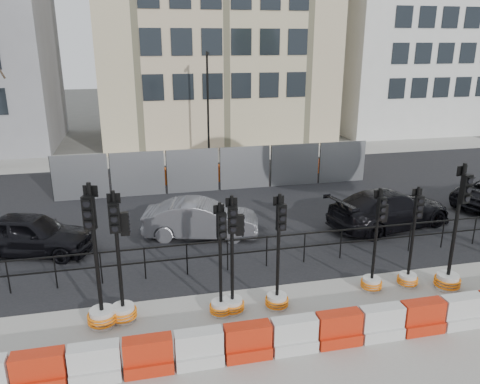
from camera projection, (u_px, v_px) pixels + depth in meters
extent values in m
plane|color=#51514C|center=(278.00, 286.00, 13.08)|extent=(120.00, 120.00, 0.00)
cube|color=gray|center=(319.00, 352.00, 10.30)|extent=(40.00, 6.00, 0.02)
cube|color=black|center=(228.00, 204.00, 19.57)|extent=(40.00, 14.00, 0.03)
cube|color=gray|center=(198.00, 156.00, 27.92)|extent=(40.00, 4.00, 0.02)
cube|color=#B9B087|center=(212.00, 2.00, 31.14)|extent=(15.00, 10.00, 18.00)
cube|color=silver|center=(411.00, 20.00, 34.64)|extent=(12.00, 9.00, 16.00)
cylinder|color=black|center=(8.00, 278.00, 12.51)|extent=(0.04, 0.04, 1.00)
cylinder|color=black|center=(56.00, 273.00, 12.77)|extent=(0.04, 0.04, 1.00)
cylinder|color=black|center=(101.00, 268.00, 13.02)|extent=(0.04, 0.04, 1.00)
cylinder|color=black|center=(145.00, 264.00, 13.28)|extent=(0.04, 0.04, 1.00)
cylinder|color=black|center=(187.00, 260.00, 13.53)|extent=(0.04, 0.04, 1.00)
cylinder|color=black|center=(228.00, 256.00, 13.79)|extent=(0.04, 0.04, 1.00)
cylinder|color=black|center=(267.00, 252.00, 14.04)|extent=(0.04, 0.04, 1.00)
cylinder|color=black|center=(304.00, 248.00, 14.30)|extent=(0.04, 0.04, 1.00)
cylinder|color=black|center=(341.00, 244.00, 14.55)|extent=(0.04, 0.04, 1.00)
cylinder|color=black|center=(376.00, 241.00, 14.81)|extent=(0.04, 0.04, 1.00)
cylinder|color=black|center=(410.00, 237.00, 15.06)|extent=(0.04, 0.04, 1.00)
cylinder|color=black|center=(443.00, 234.00, 15.32)|extent=(0.04, 0.04, 1.00)
cylinder|color=black|center=(474.00, 231.00, 15.58)|extent=(0.04, 0.04, 1.00)
cube|color=black|center=(267.00, 237.00, 13.90)|extent=(18.00, 0.04, 0.04)
cube|color=black|center=(267.00, 250.00, 14.03)|extent=(18.00, 0.04, 0.04)
cube|color=gray|center=(80.00, 178.00, 19.84)|extent=(2.30, 0.05, 2.00)
cylinder|color=black|center=(52.00, 179.00, 19.60)|extent=(0.05, 0.05, 2.00)
cube|color=gray|center=(138.00, 174.00, 20.36)|extent=(2.30, 0.05, 2.00)
cylinder|color=black|center=(111.00, 176.00, 20.11)|extent=(0.05, 0.05, 2.00)
cube|color=gray|center=(193.00, 171.00, 20.87)|extent=(2.30, 0.05, 2.00)
cylinder|color=black|center=(167.00, 173.00, 20.62)|extent=(0.05, 0.05, 2.00)
cube|color=gray|center=(245.00, 168.00, 21.38)|extent=(2.30, 0.05, 2.00)
cylinder|color=black|center=(220.00, 169.00, 21.13)|extent=(0.05, 0.05, 2.00)
cube|color=gray|center=(295.00, 165.00, 21.89)|extent=(2.30, 0.05, 2.00)
cylinder|color=black|center=(271.00, 166.00, 21.64)|extent=(0.05, 0.05, 2.00)
cube|color=gray|center=(342.00, 162.00, 22.40)|extent=(2.30, 0.05, 2.00)
cylinder|color=black|center=(320.00, 163.00, 22.15)|extent=(0.05, 0.05, 2.00)
cube|color=#EB4C0F|center=(129.00, 179.00, 21.85)|extent=(1.00, 0.40, 0.80)
cube|color=#EB4C0F|center=(172.00, 176.00, 22.27)|extent=(1.00, 0.40, 0.80)
cube|color=#EB4C0F|center=(214.00, 174.00, 22.70)|extent=(1.00, 0.40, 0.80)
cube|color=#EB4C0F|center=(254.00, 171.00, 23.12)|extent=(1.00, 0.40, 0.80)
cube|color=#EB4C0F|center=(292.00, 169.00, 23.55)|extent=(1.00, 0.40, 0.80)
cube|color=#EB4C0F|center=(329.00, 166.00, 23.97)|extent=(1.00, 0.40, 0.80)
cylinder|color=black|center=(208.00, 107.00, 26.17)|extent=(0.12, 0.12, 6.00)
cube|color=black|center=(208.00, 53.00, 25.05)|extent=(0.12, 0.50, 0.12)
cube|color=red|center=(41.00, 381.00, 9.21)|extent=(1.00, 0.50, 0.30)
cube|color=red|center=(38.00, 364.00, 9.09)|extent=(1.00, 0.35, 0.50)
cube|color=silver|center=(96.00, 373.00, 9.44)|extent=(1.00, 0.50, 0.30)
cube|color=silver|center=(94.00, 356.00, 9.31)|extent=(1.00, 0.35, 0.50)
cube|color=red|center=(149.00, 365.00, 9.66)|extent=(1.00, 0.50, 0.30)
cube|color=red|center=(148.00, 349.00, 9.54)|extent=(1.00, 0.35, 0.50)
cube|color=silver|center=(199.00, 358.00, 9.88)|extent=(1.00, 0.50, 0.30)
cube|color=silver|center=(199.00, 342.00, 9.76)|extent=(1.00, 0.35, 0.50)
cube|color=red|center=(247.00, 351.00, 10.11)|extent=(1.00, 0.50, 0.30)
cube|color=red|center=(248.00, 335.00, 9.98)|extent=(1.00, 0.35, 0.50)
cube|color=silver|center=(294.00, 344.00, 10.33)|extent=(1.00, 0.50, 0.30)
cube|color=silver|center=(294.00, 329.00, 10.21)|extent=(1.00, 0.35, 0.50)
cube|color=red|center=(338.00, 338.00, 10.55)|extent=(1.00, 0.50, 0.30)
cube|color=red|center=(339.00, 322.00, 10.43)|extent=(1.00, 0.35, 0.50)
cube|color=silver|center=(380.00, 332.00, 10.78)|extent=(1.00, 0.50, 0.30)
cube|color=silver|center=(382.00, 317.00, 10.65)|extent=(1.00, 0.35, 0.50)
cube|color=red|center=(421.00, 326.00, 11.00)|extent=(1.00, 0.50, 0.30)
cube|color=red|center=(423.00, 311.00, 10.88)|extent=(1.00, 0.35, 0.50)
cube|color=silver|center=(459.00, 320.00, 11.22)|extent=(1.00, 0.50, 0.30)
cube|color=silver|center=(462.00, 305.00, 11.10)|extent=(1.00, 0.35, 0.50)
cylinder|color=white|center=(102.00, 317.00, 11.21)|extent=(0.59, 0.59, 0.44)
torus|color=orange|center=(103.00, 321.00, 11.24)|extent=(0.71, 0.71, 0.05)
torus|color=orange|center=(102.00, 317.00, 11.21)|extent=(0.71, 0.71, 0.05)
torus|color=orange|center=(102.00, 314.00, 11.18)|extent=(0.71, 0.71, 0.05)
cylinder|color=black|center=(96.00, 251.00, 10.67)|extent=(0.10, 0.10, 3.28)
cube|color=black|center=(89.00, 213.00, 10.24)|extent=(0.29, 0.22, 0.76)
cylinder|color=black|center=(89.00, 224.00, 10.24)|extent=(0.17, 0.10, 0.16)
cylinder|color=black|center=(88.00, 214.00, 10.16)|extent=(0.17, 0.10, 0.16)
cylinder|color=black|center=(87.00, 204.00, 10.09)|extent=(0.17, 0.10, 0.16)
cube|color=black|center=(90.00, 191.00, 10.30)|extent=(0.32, 0.12, 0.26)
cylinder|color=white|center=(123.00, 313.00, 11.42)|extent=(0.55, 0.55, 0.41)
torus|color=orange|center=(124.00, 316.00, 11.45)|extent=(0.66, 0.66, 0.05)
torus|color=orange|center=(123.00, 313.00, 11.42)|extent=(0.66, 0.66, 0.05)
torus|color=orange|center=(123.00, 310.00, 11.40)|extent=(0.66, 0.66, 0.05)
cylinder|color=black|center=(118.00, 253.00, 10.92)|extent=(0.09, 0.09, 3.04)
cube|color=black|center=(114.00, 218.00, 10.53)|extent=(0.25, 0.16, 0.71)
cylinder|color=black|center=(115.00, 229.00, 10.52)|extent=(0.15, 0.06, 0.15)
cylinder|color=black|center=(114.00, 219.00, 10.45)|extent=(0.15, 0.06, 0.15)
cylinder|color=black|center=(113.00, 210.00, 10.38)|extent=(0.15, 0.06, 0.15)
cube|color=black|center=(114.00, 198.00, 10.57)|extent=(0.31, 0.05, 0.24)
cube|color=black|center=(125.00, 224.00, 10.74)|extent=(0.21, 0.14, 0.56)
cylinder|color=white|center=(221.00, 308.00, 11.69)|extent=(0.49, 0.49, 0.36)
torus|color=orange|center=(221.00, 310.00, 11.71)|extent=(0.59, 0.59, 0.05)
torus|color=orange|center=(221.00, 308.00, 11.69)|extent=(0.59, 0.59, 0.05)
torus|color=orange|center=(221.00, 305.00, 11.66)|extent=(0.59, 0.59, 0.05)
cylinder|color=black|center=(220.00, 255.00, 11.24)|extent=(0.08, 0.08, 2.70)
cube|color=black|center=(221.00, 226.00, 10.90)|extent=(0.24, 0.16, 0.63)
cylinder|color=black|center=(223.00, 235.00, 10.90)|extent=(0.14, 0.07, 0.14)
cylinder|color=black|center=(223.00, 227.00, 10.84)|extent=(0.14, 0.07, 0.14)
cylinder|color=black|center=(223.00, 219.00, 10.77)|extent=(0.14, 0.07, 0.14)
cube|color=black|center=(219.00, 209.00, 10.93)|extent=(0.27, 0.08, 0.22)
cylinder|color=white|center=(232.00, 305.00, 11.78)|extent=(0.51, 0.51, 0.38)
torus|color=orange|center=(232.00, 308.00, 11.80)|extent=(0.61, 0.61, 0.05)
torus|color=orange|center=(232.00, 305.00, 11.78)|extent=(0.61, 0.61, 0.05)
torus|color=orange|center=(232.00, 303.00, 11.76)|extent=(0.61, 0.61, 0.05)
cylinder|color=black|center=(232.00, 251.00, 11.32)|extent=(0.08, 0.08, 2.83)
cube|color=black|center=(233.00, 220.00, 10.95)|extent=(0.23, 0.14, 0.66)
cylinder|color=black|center=(233.00, 229.00, 10.94)|extent=(0.14, 0.05, 0.14)
cylinder|color=black|center=(233.00, 221.00, 10.88)|extent=(0.14, 0.05, 0.14)
cylinder|color=black|center=(233.00, 213.00, 10.82)|extent=(0.14, 0.05, 0.14)
cube|color=black|center=(231.00, 202.00, 10.99)|extent=(0.28, 0.04, 0.23)
cube|color=black|center=(240.00, 225.00, 11.15)|extent=(0.19, 0.13, 0.52)
cylinder|color=white|center=(277.00, 301.00, 11.97)|extent=(0.50, 0.50, 0.37)
torus|color=orange|center=(277.00, 304.00, 11.99)|extent=(0.61, 0.61, 0.05)
torus|color=orange|center=(277.00, 301.00, 11.97)|extent=(0.61, 0.61, 0.05)
torus|color=orange|center=(277.00, 299.00, 11.95)|extent=(0.61, 0.61, 0.05)
cylinder|color=black|center=(278.00, 248.00, 11.51)|extent=(0.08, 0.08, 2.80)
cube|color=black|center=(281.00, 217.00, 11.15)|extent=(0.24, 0.16, 0.65)
cylinder|color=black|center=(282.00, 227.00, 11.15)|extent=(0.15, 0.06, 0.14)
cylinder|color=black|center=(283.00, 219.00, 11.09)|extent=(0.15, 0.06, 0.14)
cylinder|color=black|center=(283.00, 210.00, 11.02)|extent=(0.15, 0.06, 0.14)
cube|color=black|center=(279.00, 201.00, 11.19)|extent=(0.28, 0.06, 0.22)
cylinder|color=white|center=(371.00, 284.00, 12.85)|extent=(0.48, 0.48, 0.36)
torus|color=orange|center=(371.00, 286.00, 12.87)|extent=(0.58, 0.58, 0.04)
torus|color=orange|center=(371.00, 284.00, 12.85)|extent=(0.58, 0.58, 0.04)
torus|color=orange|center=(371.00, 281.00, 12.83)|extent=(0.58, 0.58, 0.04)
cylinder|color=black|center=(376.00, 236.00, 12.41)|extent=(0.08, 0.08, 2.67)
cube|color=black|center=(381.00, 209.00, 12.07)|extent=(0.23, 0.15, 0.62)
cylinder|color=black|center=(382.00, 217.00, 12.06)|extent=(0.14, 0.06, 0.13)
cylinder|color=black|center=(383.00, 210.00, 12.00)|extent=(0.14, 0.06, 0.13)
cylinder|color=black|center=(384.00, 203.00, 11.94)|extent=(0.14, 0.06, 0.13)
cube|color=black|center=(379.00, 194.00, 12.10)|extent=(0.27, 0.06, 0.21)
cube|color=black|center=(384.00, 213.00, 12.28)|extent=(0.19, 0.14, 0.49)
cylinder|color=white|center=(407.00, 280.00, 13.07)|extent=(0.48, 0.48, 0.35)
torus|color=orange|center=(407.00, 282.00, 13.09)|extent=(0.57, 0.57, 0.04)
torus|color=orange|center=(407.00, 280.00, 13.07)|extent=(0.57, 0.57, 0.04)
torus|color=orange|center=(408.00, 277.00, 13.04)|extent=(0.57, 0.57, 0.04)
cylinder|color=black|center=(413.00, 233.00, 12.63)|extent=(0.08, 0.08, 2.64)
cube|color=black|center=(419.00, 207.00, 12.29)|extent=(0.22, 0.14, 0.62)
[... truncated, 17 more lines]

